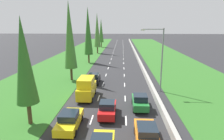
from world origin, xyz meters
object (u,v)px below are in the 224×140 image
at_px(yellow_van_left_lane, 87,88).
at_px(red_hatchback_centre_lane, 107,109).
at_px(poplar_tree_fourth, 97,30).
at_px(green_hatchback_right_lane, 140,101).
at_px(yellow_sedan_left_lane, 70,120).
at_px(orange_sedan_right_lane, 147,135).
at_px(poplar_tree_second, 70,35).
at_px(poplar_tree_nearest, 24,61).
at_px(poplar_tree_fifth, 101,31).
at_px(street_light_mast, 160,56).
at_px(black_hatchback_left_lane, 94,78).
at_px(poplar_tree_third, 88,31).

relative_size(yellow_van_left_lane, red_hatchback_centre_lane, 1.26).
bearing_deg(yellow_van_left_lane, poplar_tree_fourth, 95.13).
bearing_deg(red_hatchback_centre_lane, green_hatchback_right_lane, 31.27).
xyz_separation_m(yellow_sedan_left_lane, green_hatchback_right_lane, (6.91, 4.81, 0.02)).
xyz_separation_m(orange_sedan_right_lane, yellow_van_left_lane, (-6.62, 9.81, 0.59)).
distance_m(poplar_tree_second, poplar_tree_fourth, 32.61).
xyz_separation_m(green_hatchback_right_lane, poplar_tree_second, (-10.84, 11.18, 6.91)).
height_order(poplar_tree_nearest, poplar_tree_fifth, poplar_tree_fifth).
bearing_deg(poplar_tree_fifth, street_light_mast, -75.80).
bearing_deg(yellow_sedan_left_lane, poplar_tree_second, 103.81).
bearing_deg(orange_sedan_right_lane, red_hatchback_centre_lane, 126.64).
height_order(yellow_sedan_left_lane, yellow_van_left_lane, yellow_van_left_lane).
distance_m(orange_sedan_right_lane, yellow_van_left_lane, 11.85).
bearing_deg(street_light_mast, yellow_sedan_left_lane, -132.88).
bearing_deg(street_light_mast, red_hatchback_centre_lane, -129.38).
height_order(orange_sedan_right_lane, black_hatchback_left_lane, black_hatchback_left_lane).
relative_size(red_hatchback_centre_lane, poplar_tree_second, 0.29).
height_order(poplar_tree_fourth, street_light_mast, poplar_tree_fourth).
bearing_deg(poplar_tree_nearest, yellow_van_left_lane, 58.74).
relative_size(poplar_tree_fourth, street_light_mast, 1.48).
bearing_deg(yellow_van_left_lane, poplar_tree_fifth, 94.17).
bearing_deg(poplar_tree_fourth, yellow_sedan_left_lane, -85.93).
distance_m(yellow_van_left_lane, poplar_tree_third, 25.15).
bearing_deg(green_hatchback_right_lane, poplar_tree_second, 134.12).
distance_m(poplar_tree_nearest, poplar_tree_third, 31.11).
height_order(green_hatchback_right_lane, street_light_mast, street_light_mast).
bearing_deg(poplar_tree_nearest, orange_sedan_right_lane, -14.14).
xyz_separation_m(yellow_sedan_left_lane, street_light_mast, (10.03, 10.80, 4.42)).
relative_size(yellow_van_left_lane, street_light_mast, 0.54).
bearing_deg(yellow_sedan_left_lane, yellow_van_left_lane, 88.45).
xyz_separation_m(poplar_tree_nearest, poplar_tree_third, (0.52, 31.06, 1.73)).
distance_m(yellow_sedan_left_lane, black_hatchback_left_lane, 14.26).
bearing_deg(poplar_tree_fourth, poplar_tree_second, -90.83).
bearing_deg(poplar_tree_fifth, poplar_tree_fourth, -88.04).
distance_m(red_hatchback_centre_lane, poplar_tree_fourth, 46.96).
height_order(orange_sedan_right_lane, street_light_mast, street_light_mast).
bearing_deg(poplar_tree_third, poplar_tree_fifth, 90.85).
distance_m(yellow_sedan_left_lane, poplar_tree_third, 32.71).
bearing_deg(poplar_tree_fourth, street_light_mast, -70.36).
relative_size(poplar_tree_second, poplar_tree_fifth, 1.12).
bearing_deg(black_hatchback_left_lane, yellow_sedan_left_lane, -91.05).
bearing_deg(poplar_tree_fifth, red_hatchback_centre_lane, -83.40).
xyz_separation_m(green_hatchback_right_lane, poplar_tree_nearest, (-10.99, -4.14, 5.34)).
height_order(yellow_sedan_left_lane, poplar_tree_third, poplar_tree_third).
xyz_separation_m(red_hatchback_centre_lane, poplar_tree_fourth, (-6.78, 45.96, 6.88)).
bearing_deg(yellow_sedan_left_lane, green_hatchback_right_lane, 34.84).
distance_m(poplar_tree_fourth, poplar_tree_fifth, 17.96).
bearing_deg(yellow_sedan_left_lane, street_light_mast, 47.12).
height_order(yellow_van_left_lane, poplar_tree_third, poplar_tree_third).
distance_m(orange_sedan_right_lane, green_hatchback_right_lane, 6.89).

